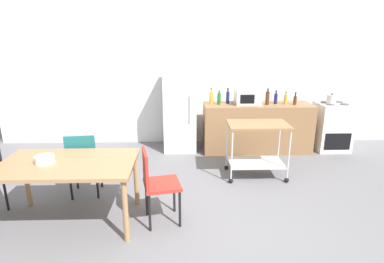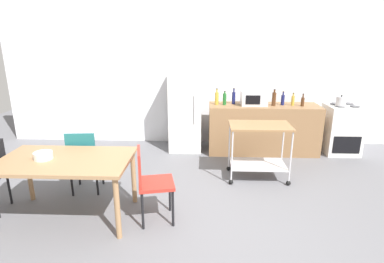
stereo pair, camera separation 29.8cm
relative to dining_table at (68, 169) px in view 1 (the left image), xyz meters
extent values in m
plane|color=slate|center=(1.79, -0.22, -0.67)|extent=(12.00, 12.00, 0.00)
cube|color=white|center=(1.79, 2.98, 0.78)|extent=(8.40, 0.12, 2.90)
cube|color=olive|center=(2.69, 2.38, -0.22)|extent=(2.00, 0.64, 0.90)
cube|color=#A37A51|center=(0.00, 0.00, 0.06)|extent=(1.50, 0.90, 0.04)
cylinder|color=#A37A51|center=(0.69, -0.39, -0.32)|extent=(0.06, 0.06, 0.71)
cylinder|color=#A37A51|center=(-0.69, 0.39, -0.32)|extent=(0.06, 0.06, 0.71)
cylinder|color=#A37A51|center=(0.69, 0.39, -0.32)|extent=(0.06, 0.06, 0.71)
cylinder|color=black|center=(-0.91, 0.27, -0.45)|extent=(0.03, 0.03, 0.45)
cube|color=#B72D23|center=(1.05, -0.02, -0.20)|extent=(0.48, 0.48, 0.04)
cube|color=#B72D23|center=(0.87, -0.05, 0.02)|extent=(0.11, 0.38, 0.40)
cylinder|color=black|center=(1.25, -0.15, -0.45)|extent=(0.03, 0.03, 0.45)
cylinder|color=black|center=(1.18, 0.19, -0.45)|extent=(0.03, 0.03, 0.45)
cylinder|color=black|center=(0.92, -0.22, -0.45)|extent=(0.03, 0.03, 0.45)
cylinder|color=black|center=(0.85, 0.11, -0.45)|extent=(0.03, 0.03, 0.45)
cube|color=#1E666B|center=(-0.04, 0.70, -0.20)|extent=(0.44, 0.44, 0.04)
cube|color=#1E666B|center=(-0.03, 0.53, 0.02)|extent=(0.38, 0.07, 0.40)
cylinder|color=black|center=(0.11, 0.89, -0.45)|extent=(0.03, 0.03, 0.45)
cylinder|color=black|center=(-0.23, 0.86, -0.45)|extent=(0.03, 0.03, 0.45)
cylinder|color=black|center=(0.14, 0.55, -0.45)|extent=(0.03, 0.03, 0.45)
cylinder|color=black|center=(-0.20, 0.52, -0.45)|extent=(0.03, 0.03, 0.45)
cube|color=white|center=(4.14, 2.40, -0.22)|extent=(0.60, 0.60, 0.90)
cube|color=black|center=(4.14, 2.10, -0.42)|extent=(0.48, 0.01, 0.32)
cylinder|color=#47474C|center=(4.01, 2.28, 0.24)|extent=(0.16, 0.16, 0.02)
cylinder|color=#47474C|center=(4.27, 2.28, 0.24)|extent=(0.16, 0.16, 0.02)
cylinder|color=#47474C|center=(4.01, 2.52, 0.24)|extent=(0.16, 0.16, 0.02)
cylinder|color=#47474C|center=(4.27, 2.52, 0.24)|extent=(0.16, 0.16, 0.02)
cube|color=white|center=(1.24, 2.48, 0.10)|extent=(0.60, 0.60, 1.55)
cylinder|color=silver|center=(1.42, 2.17, 0.18)|extent=(0.02, 0.02, 0.50)
cube|color=olive|center=(2.42, 1.21, 0.16)|extent=(0.90, 0.56, 0.03)
cube|color=silver|center=(2.42, 1.21, -0.45)|extent=(0.83, 0.52, 0.02)
cylinder|color=silver|center=(2.00, 0.96, -0.22)|extent=(0.02, 0.02, 0.76)
sphere|color=black|center=(2.00, 0.96, -0.64)|extent=(0.07, 0.07, 0.07)
cylinder|color=silver|center=(2.84, 0.96, -0.22)|extent=(0.02, 0.02, 0.76)
sphere|color=black|center=(2.84, 0.96, -0.64)|extent=(0.07, 0.07, 0.07)
cylinder|color=silver|center=(2.00, 1.46, -0.22)|extent=(0.02, 0.02, 0.76)
sphere|color=black|center=(2.00, 1.46, -0.64)|extent=(0.07, 0.07, 0.07)
cylinder|color=silver|center=(2.84, 1.46, -0.22)|extent=(0.02, 0.02, 0.76)
sphere|color=black|center=(2.84, 1.46, -0.64)|extent=(0.07, 0.07, 0.07)
cylinder|color=gold|center=(1.82, 2.40, 0.34)|extent=(0.07, 0.07, 0.22)
cylinder|color=gold|center=(1.82, 2.40, 0.48)|extent=(0.03, 0.03, 0.06)
cylinder|color=black|center=(1.82, 2.40, 0.52)|extent=(0.03, 0.03, 0.01)
cylinder|color=#1E6628|center=(1.96, 2.37, 0.33)|extent=(0.06, 0.06, 0.21)
cylinder|color=#1E6628|center=(1.96, 2.37, 0.45)|extent=(0.03, 0.03, 0.04)
cylinder|color=black|center=(1.96, 2.37, 0.48)|extent=(0.03, 0.03, 0.01)
cylinder|color=navy|center=(2.13, 2.47, 0.34)|extent=(0.06, 0.06, 0.22)
cylinder|color=navy|center=(2.13, 2.47, 0.48)|extent=(0.03, 0.03, 0.06)
cylinder|color=black|center=(2.13, 2.47, 0.52)|extent=(0.03, 0.03, 0.01)
cube|color=silver|center=(2.49, 2.37, 0.36)|extent=(0.46, 0.34, 0.26)
cube|color=black|center=(2.45, 2.20, 0.36)|extent=(0.25, 0.01, 0.16)
cylinder|color=#4C2D19|center=(2.84, 2.33, 0.35)|extent=(0.07, 0.07, 0.24)
cylinder|color=#4C2D19|center=(2.84, 2.33, 0.49)|extent=(0.03, 0.03, 0.05)
cylinder|color=black|center=(2.84, 2.33, 0.52)|extent=(0.04, 0.04, 0.01)
cylinder|color=navy|center=(3.02, 2.40, 0.32)|extent=(0.06, 0.06, 0.18)
cylinder|color=navy|center=(3.02, 2.40, 0.44)|extent=(0.03, 0.03, 0.05)
cylinder|color=black|center=(3.02, 2.40, 0.47)|extent=(0.03, 0.03, 0.01)
cylinder|color=gold|center=(3.19, 2.37, 0.32)|extent=(0.06, 0.06, 0.17)
cylinder|color=gold|center=(3.19, 2.37, 0.42)|extent=(0.03, 0.03, 0.05)
cylinder|color=black|center=(3.19, 2.37, 0.45)|extent=(0.03, 0.03, 0.01)
cylinder|color=#4C2D19|center=(3.35, 2.32, 0.31)|extent=(0.06, 0.06, 0.15)
cylinder|color=#4C2D19|center=(3.35, 2.32, 0.41)|extent=(0.03, 0.03, 0.06)
cylinder|color=black|center=(3.35, 2.32, 0.45)|extent=(0.03, 0.03, 0.01)
cylinder|color=white|center=(-0.24, -0.02, 0.12)|extent=(0.21, 0.21, 0.08)
cylinder|color=silver|center=(4.02, 2.30, 0.33)|extent=(0.17, 0.17, 0.16)
sphere|color=black|center=(4.02, 2.30, 0.42)|extent=(0.03, 0.03, 0.03)
cylinder|color=silver|center=(4.13, 2.30, 0.35)|extent=(0.08, 0.02, 0.07)
camera|label=1|loc=(1.30, -3.27, 1.41)|focal=29.23mm
camera|label=2|loc=(1.60, -3.27, 1.41)|focal=29.23mm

